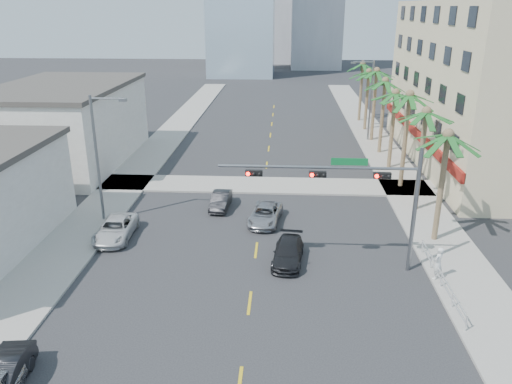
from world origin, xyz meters
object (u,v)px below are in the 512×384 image
at_px(traffic_signal_mast, 358,188).
at_px(car_parked_mid, 1,378).
at_px(car_lane_center, 265,214).
at_px(car_lane_right, 288,253).
at_px(pedestrian, 438,263).
at_px(car_lane_left, 221,200).
at_px(car_parked_far, 116,229).

bearing_deg(traffic_signal_mast, car_parked_mid, -144.46).
xyz_separation_m(car_parked_mid, car_lane_center, (9.79, 17.25, -0.06)).
distance_m(traffic_signal_mast, car_lane_right, 5.88).
xyz_separation_m(traffic_signal_mast, pedestrian, (4.52, -1.11, -3.95)).
distance_m(car_lane_left, pedestrian, 16.76).
distance_m(car_parked_far, car_lane_left, 8.46).
height_order(car_lane_left, car_lane_center, car_lane_center).
relative_size(car_parked_mid, car_lane_left, 1.11).
xyz_separation_m(traffic_signal_mast, car_parked_far, (-15.18, 3.30, -4.41)).
relative_size(car_lane_center, car_lane_right, 1.04).
relative_size(traffic_signal_mast, car_lane_left, 3.01).
bearing_deg(pedestrian, car_lane_center, -81.64).
distance_m(traffic_signal_mast, car_parked_mid, 19.17).
relative_size(traffic_signal_mast, pedestrian, 5.80).
bearing_deg(car_lane_right, car_lane_left, 127.47).
distance_m(car_lane_right, pedestrian, 8.50).
distance_m(car_parked_mid, car_lane_left, 20.77).
xyz_separation_m(car_lane_center, car_lane_right, (1.61, -5.75, -0.00)).
height_order(car_lane_center, car_lane_right, same).
distance_m(traffic_signal_mast, car_lane_center, 9.48).
bearing_deg(car_lane_left, pedestrian, -34.26).
bearing_deg(car_lane_center, traffic_signal_mast, -41.96).
bearing_deg(traffic_signal_mast, car_lane_right, 170.28).
bearing_deg(car_lane_right, car_parked_mid, -128.88).
bearing_deg(traffic_signal_mast, car_parked_far, 167.72).
relative_size(car_parked_mid, car_lane_center, 0.93).
relative_size(traffic_signal_mast, car_parked_far, 2.37).
height_order(car_parked_far, pedestrian, pedestrian).
distance_m(car_parked_mid, car_lane_center, 19.83).
bearing_deg(car_parked_mid, car_lane_left, 65.79).
bearing_deg(car_lane_left, traffic_signal_mast, -42.58).
xyz_separation_m(traffic_signal_mast, car_lane_right, (-3.78, 0.65, -4.45)).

